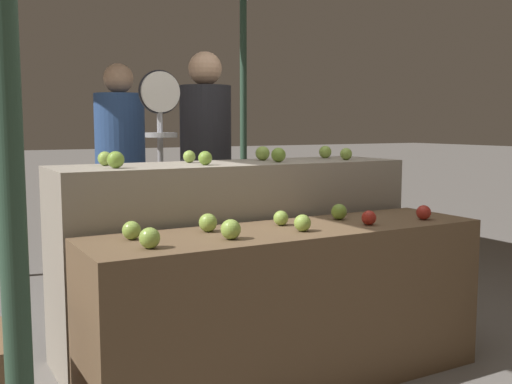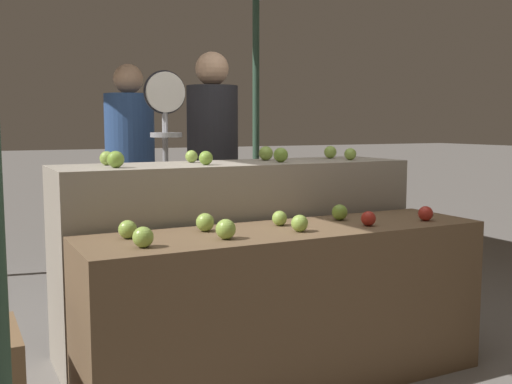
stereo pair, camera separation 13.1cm
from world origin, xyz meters
name	(u,v)px [view 1 (the left image)]	position (x,y,z in m)	size (l,w,h in m)	color
ground_plane	(290,383)	(0.00, 0.00, 0.00)	(60.00, 60.00, 0.00)	slate
display_counter_front	(291,307)	(0.00, 0.00, 0.39)	(2.02, 0.55, 0.78)	brown
display_counter_back	(235,255)	(0.00, 0.60, 0.54)	(2.02, 0.55, 1.07)	gray
apple_front_0	(150,238)	(-0.76, -0.12, 0.83)	(0.09, 0.09, 0.09)	#8EB247
apple_front_1	(231,229)	(-0.38, -0.11, 0.83)	(0.09, 0.09, 0.09)	#8EB247
apple_front_2	(302,223)	(0.00, -0.10, 0.82)	(0.08, 0.08, 0.08)	#8EB247
apple_front_3	(369,218)	(0.39, -0.11, 0.82)	(0.07, 0.07, 0.07)	#AD281E
apple_front_4	(424,212)	(0.76, -0.12, 0.82)	(0.08, 0.08, 0.08)	#B72D23
apple_front_5	(132,230)	(-0.76, 0.10, 0.83)	(0.08, 0.08, 0.08)	#8EB247
apple_front_6	(208,223)	(-0.39, 0.11, 0.83)	(0.09, 0.09, 0.09)	#8EB247
apple_front_7	(281,218)	(0.00, 0.10, 0.82)	(0.08, 0.08, 0.08)	#8EB247
apple_front_8	(339,212)	(0.37, 0.11, 0.83)	(0.08, 0.08, 0.08)	#7AA338
apple_back_0	(116,160)	(-0.71, 0.49, 1.11)	(0.08, 0.08, 0.08)	#7AA338
apple_back_1	(205,158)	(-0.23, 0.48, 1.11)	(0.08, 0.08, 0.08)	#7AA338
apple_back_2	(278,155)	(0.24, 0.50, 1.11)	(0.08, 0.08, 0.08)	#7AA338
apple_back_3	(346,154)	(0.71, 0.50, 1.11)	(0.07, 0.07, 0.07)	#8EB247
apple_back_4	(105,159)	(-0.71, 0.70, 1.11)	(0.08, 0.08, 0.08)	#8EB247
apple_back_5	(189,157)	(-0.23, 0.71, 1.11)	(0.07, 0.07, 0.07)	#8EB247
apple_back_6	(263,153)	(0.24, 0.70, 1.11)	(0.09, 0.09, 0.09)	#8EB247
apple_back_7	(325,152)	(0.72, 0.71, 1.11)	(0.08, 0.08, 0.08)	#8EB247
produce_scale	(161,142)	(-0.23, 1.16, 1.18)	(0.27, 0.20, 1.62)	#99999E
person_vendor_at_scale	(206,159)	(0.22, 1.46, 1.04)	(0.41, 0.41, 1.79)	#2D2D38
person_customer_left	(120,160)	(-0.18, 2.20, 1.01)	(0.52, 0.52, 1.76)	#2D2D38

